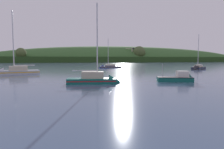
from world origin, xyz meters
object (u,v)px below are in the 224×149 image
object	(u,v)px
sailboat_midwater_white	(198,69)
fishing_boat_moored	(179,79)
dockside_crane	(132,55)
sailboat_outer_reach	(98,81)
sailboat_near_mooring	(108,67)
sailboat_far_left	(14,73)

from	to	relation	value
sailboat_midwater_white	fishing_boat_moored	distance (m)	41.45
dockside_crane	sailboat_outer_reach	world-z (taller)	dockside_crane
dockside_crane	fishing_boat_moored	distance (m)	212.90
sailboat_midwater_white	fishing_boat_moored	world-z (taller)	sailboat_midwater_white
sailboat_near_mooring	sailboat_outer_reach	distance (m)	49.24
fishing_boat_moored	sailboat_outer_reach	bearing A→B (deg)	-163.22
dockside_crane	sailboat_midwater_white	world-z (taller)	dockside_crane
dockside_crane	fishing_boat_moored	world-z (taller)	dockside_crane
dockside_crane	sailboat_outer_reach	size ratio (longest dim) A/B	1.45
sailboat_outer_reach	fishing_boat_moored	bearing A→B (deg)	5.85
dockside_crane	sailboat_near_mooring	xyz separation A→B (m)	(-62.75, -155.27, -7.83)
sailboat_near_mooring	sailboat_far_left	size ratio (longest dim) A/B	0.81
sailboat_far_left	sailboat_outer_reach	world-z (taller)	sailboat_far_left
sailboat_midwater_white	sailboat_far_left	world-z (taller)	sailboat_far_left
dockside_crane	sailboat_far_left	bearing A→B (deg)	103.56
sailboat_near_mooring	fishing_boat_moored	xyz separation A→B (m)	(0.68, -48.23, 0.10)
sailboat_midwater_white	fishing_boat_moored	xyz separation A→B (m)	(-26.67, -31.73, 0.14)
sailboat_near_mooring	sailboat_midwater_white	distance (m)	31.93
dockside_crane	sailboat_outer_reach	bearing A→B (deg)	109.64
sailboat_midwater_white	sailboat_far_left	distance (m)	55.59
dockside_crane	sailboat_outer_reach	distance (m)	216.46
fishing_boat_moored	sailboat_midwater_white	bearing A→B (deg)	68.59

